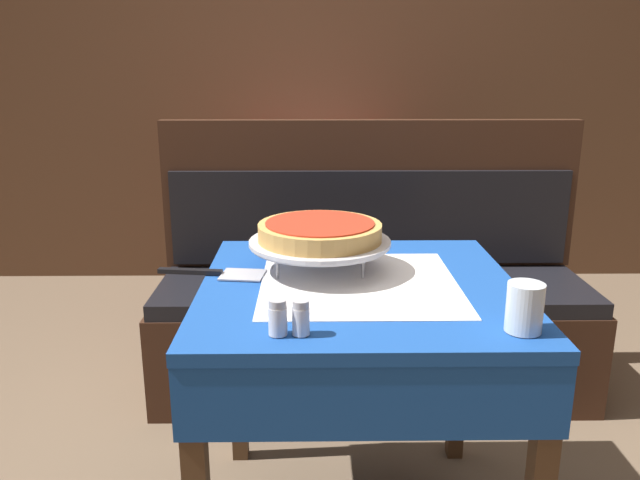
{
  "coord_description": "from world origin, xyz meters",
  "views": [
    {
      "loc": [
        -0.12,
        -1.48,
        1.28
      ],
      "look_at": [
        -0.1,
        0.07,
        0.84
      ],
      "focal_mm": 35.0,
      "sensor_mm": 36.0,
      "label": 1
    }
  ],
  "objects": [
    {
      "name": "dining_table_rear",
      "position": [
        -0.11,
        1.74,
        0.66
      ],
      "size": [
        0.86,
        0.86,
        0.76
      ],
      "color": "red",
      "rests_on": "ground_plane"
    },
    {
      "name": "back_wall_panel",
      "position": [
        0.0,
        2.28,
        1.2
      ],
      "size": [
        6.0,
        0.04,
        2.4
      ],
      "primitive_type": "cube",
      "color": "brown",
      "rests_on": "ground_plane"
    },
    {
      "name": "napkin_holder",
      "position": [
        -0.06,
        0.35,
        0.8
      ],
      "size": [
        0.1,
        0.05,
        0.09
      ],
      "color": "#B2B2B7",
      "rests_on": "dining_table_front"
    },
    {
      "name": "condiment_caddy",
      "position": [
        -0.05,
        1.68,
        0.8
      ],
      "size": [
        0.12,
        0.12,
        0.16
      ],
      "color": "black",
      "rests_on": "dining_table_rear"
    },
    {
      "name": "pepper_shaker",
      "position": [
        -0.14,
        -0.31,
        0.79
      ],
      "size": [
        0.04,
        0.04,
        0.07
      ],
      "color": "silver",
      "rests_on": "dining_table_front"
    },
    {
      "name": "pizza_pan_stand",
      "position": [
        -0.1,
        0.1,
        0.82
      ],
      "size": [
        0.37,
        0.37,
        0.08
      ],
      "color": "#ADADB2",
      "rests_on": "dining_table_front"
    },
    {
      "name": "dining_table_front",
      "position": [
        0.0,
        0.0,
        0.64
      ],
      "size": [
        0.79,
        0.79,
        0.75
      ],
      "color": "#194799",
      "rests_on": "ground_plane"
    },
    {
      "name": "booth_bench",
      "position": [
        0.12,
        0.86,
        0.31
      ],
      "size": [
        1.7,
        0.52,
        1.07
      ],
      "color": "#3D2316",
      "rests_on": "ground_plane"
    },
    {
      "name": "salt_shaker",
      "position": [
        -0.19,
        -0.31,
        0.79
      ],
      "size": [
        0.04,
        0.04,
        0.08
      ],
      "color": "silver",
      "rests_on": "dining_table_front"
    },
    {
      "name": "deep_dish_pizza",
      "position": [
        -0.1,
        0.1,
        0.86
      ],
      "size": [
        0.33,
        0.33,
        0.05
      ],
      "color": "tan",
      "rests_on": "pizza_pan_stand"
    },
    {
      "name": "pizza_server",
      "position": [
        -0.37,
        0.07,
        0.75
      ],
      "size": [
        0.29,
        0.11,
        0.01
      ],
      "color": "#BCBCC1",
      "rests_on": "dining_table_front"
    },
    {
      "name": "water_glass_near",
      "position": [
        0.32,
        -0.3,
        0.8
      ],
      "size": [
        0.08,
        0.08,
        0.1
      ],
      "color": "silver",
      "rests_on": "dining_table_front"
    }
  ]
}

